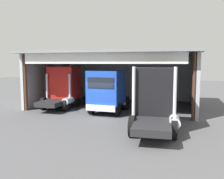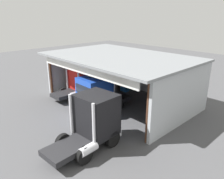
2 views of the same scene
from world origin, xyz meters
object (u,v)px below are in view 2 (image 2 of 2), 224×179
truck_black_right_bay (93,121)px  oil_drum (125,85)px  truck_blue_center_right_bay (97,94)px  tool_cart (125,87)px  truck_red_yard_outside (80,80)px

truck_black_right_bay → oil_drum: truck_black_right_bay is taller
truck_blue_center_right_bay → oil_drum: 7.17m
truck_blue_center_right_bay → oil_drum: size_ratio=5.86×
truck_blue_center_right_bay → tool_cart: bearing=-67.8°
truck_blue_center_right_bay → tool_cart: size_ratio=5.28×
truck_red_yard_outside → truck_blue_center_right_bay: truck_red_yard_outside is taller
truck_red_yard_outside → truck_blue_center_right_bay: (4.43, -1.23, -0.09)m
truck_red_yard_outside → oil_drum: bearing=71.2°
truck_blue_center_right_bay → truck_black_right_bay: truck_black_right_bay is taller
oil_drum → tool_cart: size_ratio=0.90×
truck_red_yard_outside → truck_black_right_bay: truck_black_right_bay is taller
truck_red_yard_outside → oil_drum: (1.75, 5.30, -1.38)m
truck_blue_center_right_bay → oil_drum: truck_blue_center_right_bay is taller
tool_cart → truck_red_yard_outside: bearing=-115.2°
truck_blue_center_right_bay → tool_cart: truck_blue_center_right_bay is taller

